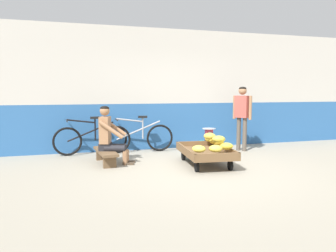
% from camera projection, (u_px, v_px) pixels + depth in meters
% --- Properties ---
extents(ground_plane, '(80.00, 80.00, 0.00)m').
position_uv_depth(ground_plane, '(208.00, 172.00, 5.78)').
color(ground_plane, gray).
extents(back_wall, '(16.00, 0.30, 2.94)m').
position_uv_depth(back_wall, '(166.00, 89.00, 8.20)').
color(back_wall, '#2D609E').
rests_on(back_wall, ground).
extents(banana_cart, '(0.98, 1.52, 0.36)m').
position_uv_depth(banana_cart, '(205.00, 153.00, 6.33)').
color(banana_cart, brown).
rests_on(banana_cart, ground).
extents(banana_pile, '(0.98, 1.37, 0.26)m').
position_uv_depth(banana_pile, '(214.00, 142.00, 6.22)').
color(banana_pile, gold).
rests_on(banana_pile, banana_cart).
extents(low_bench, '(0.40, 1.12, 0.27)m').
position_uv_depth(low_bench, '(106.00, 154.00, 6.46)').
color(low_bench, brown).
rests_on(low_bench, ground).
extents(vendor_seated, '(0.73, 0.60, 1.14)m').
position_uv_depth(vendor_seated, '(110.00, 135.00, 6.41)').
color(vendor_seated, '#9E704C').
rests_on(vendor_seated, ground).
extents(plastic_crate, '(0.36, 0.28, 0.30)m').
position_uv_depth(plastic_crate, '(209.00, 148.00, 7.44)').
color(plastic_crate, '#19847F').
rests_on(plastic_crate, ground).
extents(weighing_scale, '(0.30, 0.30, 0.29)m').
position_uv_depth(weighing_scale, '(209.00, 134.00, 7.40)').
color(weighing_scale, '#28282D').
rests_on(weighing_scale, plastic_crate).
extents(bicycle_near_left, '(1.66, 0.48, 0.86)m').
position_uv_depth(bicycle_near_left, '(91.00, 139.00, 7.39)').
color(bicycle_near_left, black).
rests_on(bicycle_near_left, ground).
extents(bicycle_far_left, '(1.66, 0.48, 0.86)m').
position_uv_depth(bicycle_far_left, '(138.00, 137.00, 7.64)').
color(bicycle_far_left, black).
rests_on(bicycle_far_left, ground).
extents(customer_adult, '(0.34, 0.43, 1.53)m').
position_uv_depth(customer_adult, '(242.00, 111.00, 7.79)').
color(customer_adult, brown).
rests_on(customer_adult, ground).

